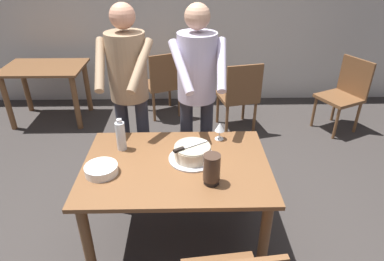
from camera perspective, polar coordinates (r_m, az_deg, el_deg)
ground_plane at (r=2.85m, az=-2.36°, el=-18.15°), size 14.00×14.00×0.00m
back_wall at (r=4.89m, az=-2.14°, el=20.38°), size 10.00×0.12×2.70m
main_dining_table at (r=2.43m, az=-2.66°, el=-8.05°), size 1.30×0.91×0.75m
cake_on_platter at (r=2.37m, az=0.07°, el=-3.84°), size 0.34×0.34×0.11m
cake_knife at (r=2.31m, az=-1.43°, el=-3.01°), size 0.24×0.16×0.02m
plate_stack at (r=2.33m, az=-15.16°, el=-6.42°), size 0.22×0.22×0.06m
wine_glass_near at (r=2.60m, az=4.73°, el=0.51°), size 0.08×0.08×0.14m
water_bottle at (r=2.51m, az=-12.02°, el=-0.85°), size 0.07×0.07×0.25m
hurricane_lamp at (r=2.12m, az=3.36°, el=-6.58°), size 0.11×0.11×0.21m
person_cutting_cake at (r=2.79m, az=0.87°, el=7.74°), size 0.46×0.57×1.72m
person_standing_beside at (r=2.86m, az=-10.74°, el=7.74°), size 0.46×0.57×1.72m
background_table at (r=4.75m, az=-23.58°, el=8.09°), size 1.00×0.70×0.74m
background_chair_0 at (r=4.15m, az=8.05°, el=6.12°), size 0.53×0.53×0.90m
background_chair_1 at (r=4.56m, az=24.52°, el=5.90°), size 0.59×0.59×0.90m
background_chair_2 at (r=4.51m, az=-4.91°, el=8.23°), size 0.58×0.58×0.90m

